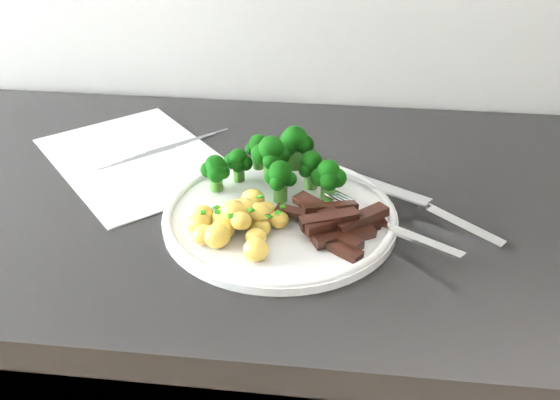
{
  "coord_description": "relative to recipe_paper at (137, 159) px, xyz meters",
  "views": [
    {
      "loc": [
        0.22,
        0.96,
        1.35
      ],
      "look_at": [
        0.14,
        1.61,
        0.95
      ],
      "focal_mm": 40.5,
      "sensor_mm": 36.0,
      "label": 1
    }
  ],
  "objects": [
    {
      "name": "knife",
      "position": [
        0.42,
        -0.11,
        0.01
      ],
      "size": [
        0.2,
        0.16,
        0.03
      ],
      "color": "silver",
      "rests_on": "plate"
    },
    {
      "name": "broccoli",
      "position": [
        0.22,
        -0.07,
        0.05
      ],
      "size": [
        0.19,
        0.11,
        0.07
      ],
      "color": "#34691F",
      "rests_on": "plate"
    },
    {
      "name": "fork",
      "position": [
        0.36,
        -0.16,
        0.02
      ],
      "size": [
        0.16,
        0.14,
        0.02
      ],
      "color": "silver",
      "rests_on": "plate"
    },
    {
      "name": "beef_strips",
      "position": [
        0.3,
        -0.17,
        0.02
      ],
      "size": [
        0.14,
        0.11,
        0.03
      ],
      "color": "black",
      "rests_on": "plate"
    },
    {
      "name": "recipe_paper",
      "position": [
        0.0,
        0.0,
        0.0
      ],
      "size": [
        0.36,
        0.36,
        0.0
      ],
      "color": "silver",
      "rests_on": "counter"
    },
    {
      "name": "potatoes",
      "position": [
        0.18,
        -0.18,
        0.02
      ],
      "size": [
        0.12,
        0.13,
        0.04
      ],
      "color": "#EDCB52",
      "rests_on": "plate"
    },
    {
      "name": "plate",
      "position": [
        0.23,
        -0.13,
        0.01
      ],
      "size": [
        0.29,
        0.29,
        0.02
      ],
      "color": "white",
      "rests_on": "counter"
    }
  ]
}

